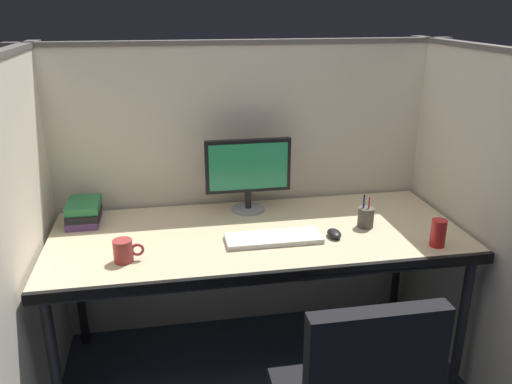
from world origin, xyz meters
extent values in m
cube|color=beige|center=(0.00, 0.74, 0.78)|extent=(2.20, 0.05, 1.55)
cube|color=#605B56|center=(0.00, 0.74, 1.56)|extent=(2.21, 0.06, 0.02)
cube|color=beige|center=(-0.99, 0.20, 0.78)|extent=(0.05, 1.40, 1.55)
cube|color=beige|center=(0.99, 0.20, 0.78)|extent=(0.05, 1.40, 1.55)
cube|color=#605B56|center=(0.99, 0.20, 1.56)|extent=(0.06, 1.41, 0.02)
cube|color=beige|center=(0.00, 0.30, 0.72)|extent=(1.90, 0.80, 0.04)
cube|color=black|center=(0.00, -0.09, 0.72)|extent=(1.90, 0.02, 0.05)
cylinder|color=black|center=(-0.89, -0.04, 0.35)|extent=(0.04, 0.04, 0.70)
cylinder|color=black|center=(0.89, -0.04, 0.35)|extent=(0.04, 0.04, 0.70)
cylinder|color=black|center=(-0.89, 0.64, 0.35)|extent=(0.04, 0.04, 0.70)
cylinder|color=black|center=(0.89, 0.64, 0.35)|extent=(0.04, 0.04, 0.70)
cube|color=black|center=(0.14, -0.76, 0.73)|extent=(0.40, 0.06, 0.48)
cylinder|color=gray|center=(0.00, 0.58, 0.75)|extent=(0.17, 0.17, 0.01)
cylinder|color=black|center=(0.00, 0.58, 0.80)|extent=(0.03, 0.03, 0.09)
cube|color=black|center=(0.00, 0.58, 0.98)|extent=(0.43, 0.03, 0.27)
cube|color=#268C59|center=(0.00, 0.56, 0.98)|extent=(0.39, 0.01, 0.23)
cube|color=silver|center=(0.05, 0.20, 0.75)|extent=(0.43, 0.15, 0.02)
ellipsoid|color=black|center=(0.33, 0.18, 0.76)|extent=(0.06, 0.10, 0.03)
cylinder|color=#59595B|center=(0.33, 0.20, 0.77)|extent=(0.01, 0.01, 0.01)
cylinder|color=red|center=(0.75, 0.02, 0.80)|extent=(0.07, 0.07, 0.12)
cylinder|color=#4C4742|center=(0.51, 0.27, 0.79)|extent=(0.08, 0.08, 0.09)
cylinder|color=red|center=(0.52, 0.27, 0.82)|extent=(0.01, 0.01, 0.14)
cylinder|color=#263FB2|center=(0.50, 0.28, 0.82)|extent=(0.01, 0.01, 0.14)
cylinder|color=black|center=(0.50, 0.28, 0.82)|extent=(0.01, 0.01, 0.15)
cube|color=#4C3366|center=(-0.81, 0.55, 0.76)|extent=(0.15, 0.21, 0.04)
cube|color=black|center=(-0.80, 0.55, 0.79)|extent=(0.15, 0.21, 0.03)
cube|color=#26723F|center=(-0.80, 0.56, 0.83)|extent=(0.15, 0.21, 0.04)
cylinder|color=#993333|center=(-0.60, 0.11, 0.79)|extent=(0.08, 0.08, 0.09)
torus|color=#993333|center=(-0.54, 0.11, 0.79)|extent=(0.06, 0.01, 0.06)
camera|label=1|loc=(-0.40, -1.86, 1.74)|focal=36.35mm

